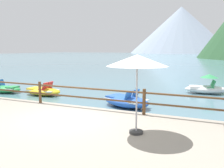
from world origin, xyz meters
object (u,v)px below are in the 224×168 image
at_px(beach_umbrella, 137,62).
at_px(pedal_boat_3, 4,89).
at_px(pedal_boat_0, 43,91).
at_px(pedal_boat_1, 206,87).
at_px(pedal_boat_2, 126,101).

bearing_deg(beach_umbrella, pedal_boat_3, 154.91).
distance_m(pedal_boat_0, pedal_boat_3, 2.80).
bearing_deg(pedal_boat_0, pedal_boat_1, 26.79).
xyz_separation_m(beach_umbrella, pedal_boat_3, (-10.39, 4.87, -2.20)).
bearing_deg(pedal_boat_1, pedal_boat_3, -157.50).
distance_m(pedal_boat_0, pedal_boat_2, 5.69).
relative_size(pedal_boat_0, pedal_boat_3, 0.98).
bearing_deg(pedal_boat_0, pedal_boat_3, -173.19).
height_order(beach_umbrella, pedal_boat_0, beach_umbrella).
relative_size(pedal_boat_1, pedal_boat_3, 1.15).
xyz_separation_m(beach_umbrella, pedal_boat_0, (-7.61, 5.20, -2.20)).
bearing_deg(pedal_boat_2, pedal_boat_3, 177.09).
bearing_deg(pedal_boat_2, beach_umbrella, -66.07).
xyz_separation_m(pedal_boat_1, pedal_boat_3, (-11.81, -4.89, -0.14)).
height_order(pedal_boat_1, pedal_boat_3, pedal_boat_1).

